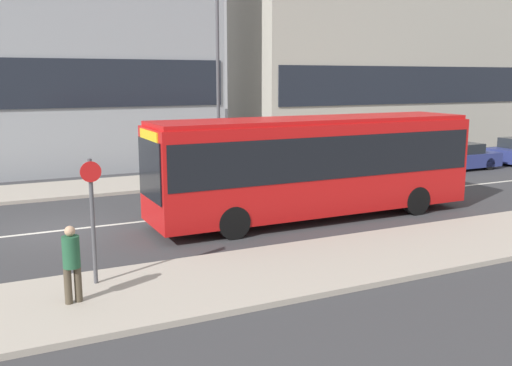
# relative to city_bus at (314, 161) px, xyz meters

# --- Properties ---
(ground_plane) EXTENTS (120.00, 120.00, 0.00)m
(ground_plane) POSITION_rel_city_bus_xyz_m (-7.79, 1.98, -1.89)
(ground_plane) COLOR #3A3A3D
(sidewalk_near) EXTENTS (44.00, 3.50, 0.13)m
(sidewalk_near) POSITION_rel_city_bus_xyz_m (-7.79, -4.27, -1.82)
(sidewalk_near) COLOR #B2A899
(sidewalk_near) RESTS_ON ground_plane
(sidewalk_far) EXTENTS (44.00, 3.50, 0.13)m
(sidewalk_far) POSITION_rel_city_bus_xyz_m (-7.79, 8.23, -1.82)
(sidewalk_far) COLOR #B2A899
(sidewalk_far) RESTS_ON ground_plane
(lane_centerline) EXTENTS (41.80, 0.16, 0.01)m
(lane_centerline) POSITION_rel_city_bus_xyz_m (-7.79, 1.98, -1.89)
(lane_centerline) COLOR silver
(lane_centerline) RESTS_ON ground_plane
(apartment_block_left_tower) EXTENTS (12.53, 5.10, 15.57)m
(apartment_block_left_tower) POSITION_rel_city_bus_xyz_m (-4.53, 13.98, 5.89)
(apartment_block_left_tower) COLOR #9EA3A8
(apartment_block_left_tower) RESTS_ON ground_plane
(apartment_block_right_tower) EXTENTS (19.48, 6.04, 14.87)m
(apartment_block_right_tower) POSITION_rel_city_bus_xyz_m (14.16, 14.45, 5.54)
(apartment_block_right_tower) COLOR #B7B2A3
(apartment_block_right_tower) RESTS_ON ground_plane
(city_bus) EXTENTS (10.85, 2.51, 3.28)m
(city_bus) POSITION_rel_city_bus_xyz_m (0.00, 0.00, 0.00)
(city_bus) COLOR red
(city_bus) RESTS_ON ground_plane
(parked_car_0) EXTENTS (3.99, 1.88, 1.43)m
(parked_car_0) POSITION_rel_city_bus_xyz_m (6.99, 5.39, -1.22)
(parked_car_0) COLOR #A39E84
(parked_car_0) RESTS_ON ground_plane
(parked_car_1) EXTENTS (4.36, 1.77, 1.32)m
(parked_car_1) POSITION_rel_city_bus_xyz_m (11.72, 5.42, -1.26)
(parked_car_1) COLOR navy
(parked_car_1) RESTS_ON ground_plane
(pedestrian_near_stop) EXTENTS (0.35, 0.34, 1.58)m
(pedestrian_near_stop) POSITION_rel_city_bus_xyz_m (-8.21, -4.31, -0.87)
(pedestrian_near_stop) COLOR #4C4233
(pedestrian_near_stop) RESTS_ON sidewalk_near
(bus_stop_sign) EXTENTS (0.44, 0.12, 2.74)m
(bus_stop_sign) POSITION_rel_city_bus_xyz_m (-7.61, -3.40, -0.16)
(bus_stop_sign) COLOR #4C4C51
(bus_stop_sign) RESTS_ON sidewalk_near
(street_lamp) EXTENTS (0.36, 0.36, 8.00)m
(street_lamp) POSITION_rel_city_bus_xyz_m (-0.51, 6.88, 3.03)
(street_lamp) COLOR #4C4C51
(street_lamp) RESTS_ON sidewalk_far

